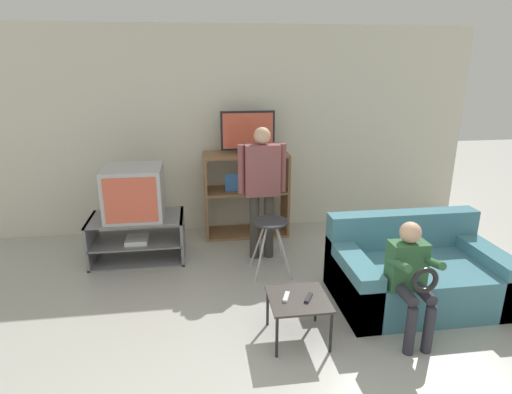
# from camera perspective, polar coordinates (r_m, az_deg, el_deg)

# --- Properties ---
(wall_back) EXTENTS (6.40, 0.06, 2.60)m
(wall_back) POSITION_cam_1_polar(r_m,az_deg,el_deg) (5.58, -3.62, 8.70)
(wall_back) COLOR silver
(wall_back) RESTS_ON ground_plane
(tv_stand) EXTENTS (1.04, 0.59, 0.51)m
(tv_stand) POSITION_cam_1_polar(r_m,az_deg,el_deg) (5.06, -15.46, -5.32)
(tv_stand) COLOR slate
(tv_stand) RESTS_ON ground_plane
(television_main) EXTENTS (0.62, 0.60, 0.57)m
(television_main) POSITION_cam_1_polar(r_m,az_deg,el_deg) (4.89, -15.93, 0.61)
(television_main) COLOR #B2B2B7
(television_main) RESTS_ON tv_stand
(media_shelf) EXTENTS (1.06, 0.46, 1.07)m
(media_shelf) POSITION_cam_1_polar(r_m,az_deg,el_deg) (5.48, -1.34, 0.47)
(media_shelf) COLOR #8E6642
(media_shelf) RESTS_ON ground_plane
(television_flat) EXTENTS (0.67, 0.20, 0.52)m
(television_flat) POSITION_cam_1_polar(r_m,az_deg,el_deg) (5.32, -1.10, 8.51)
(television_flat) COLOR black
(television_flat) RESTS_ON media_shelf
(folding_stool) EXTENTS (0.41, 0.41, 0.59)m
(folding_stool) POSITION_cam_1_polar(r_m,az_deg,el_deg) (4.47, 1.99, -4.39)
(folding_stool) COLOR #B7B7BC
(folding_stool) RESTS_ON ground_plane
(snack_table) EXTENTS (0.47, 0.47, 0.37)m
(snack_table) POSITION_cam_1_polar(r_m,az_deg,el_deg) (3.53, 5.65, -13.82)
(snack_table) COLOR #38332D
(snack_table) RESTS_ON ground_plane
(remote_control_black) EXTENTS (0.10, 0.14, 0.02)m
(remote_control_black) POSITION_cam_1_polar(r_m,az_deg,el_deg) (3.51, 7.02, -13.18)
(remote_control_black) COLOR #232328
(remote_control_black) RESTS_ON snack_table
(remote_control_white) EXTENTS (0.09, 0.15, 0.02)m
(remote_control_white) POSITION_cam_1_polar(r_m,az_deg,el_deg) (3.50, 4.06, -13.13)
(remote_control_white) COLOR silver
(remote_control_white) RESTS_ON snack_table
(couch) EXTENTS (1.51, 0.95, 0.76)m
(couch) POSITION_cam_1_polar(r_m,az_deg,el_deg) (4.36, 20.43, -9.53)
(couch) COLOR teal
(couch) RESTS_ON ground_plane
(person_standing_adult) EXTENTS (0.53, 0.20, 1.50)m
(person_standing_adult) POSITION_cam_1_polar(r_m,az_deg,el_deg) (4.70, 0.79, 2.08)
(person_standing_adult) COLOR #3D3833
(person_standing_adult) RESTS_ON ground_plane
(person_seated_child) EXTENTS (0.33, 0.43, 0.97)m
(person_seated_child) POSITION_cam_1_polar(r_m,az_deg,el_deg) (3.64, 19.94, -9.54)
(person_seated_child) COLOR #2D2D38
(person_seated_child) RESTS_ON ground_plane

